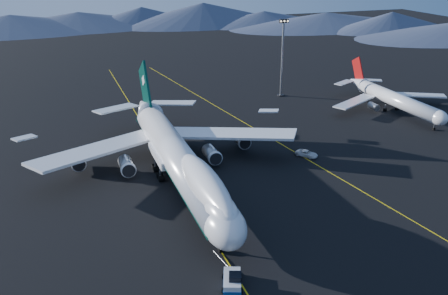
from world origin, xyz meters
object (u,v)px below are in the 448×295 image
object	(u,v)px
boeing_747	(178,157)
pushback_tug	(232,281)
second_jet	(393,99)
floodlight_mast	(282,58)
service_van	(307,154)

from	to	relation	value
boeing_747	pushback_tug	world-z (taller)	boeing_747
second_jet	floodlight_mast	world-z (taller)	floodlight_mast
boeing_747	second_jet	distance (m)	77.24
pushback_tug	floodlight_mast	size ratio (longest dim) A/B	0.23
boeing_747	service_van	distance (m)	32.40
second_jet	service_van	xyz separation A→B (m)	(-40.71, -22.71, -3.11)
boeing_747	pushback_tug	xyz separation A→B (m)	(-1.32, -35.14, -5.11)
boeing_747	floodlight_mast	distance (m)	71.97
boeing_747	pushback_tug	size ratio (longest dim) A/B	12.69
service_van	floodlight_mast	world-z (taller)	floodlight_mast
second_jet	floodlight_mast	size ratio (longest dim) A/B	1.81
floodlight_mast	service_van	bearing A→B (deg)	-108.79
boeing_747	service_van	world-z (taller)	boeing_747
second_jet	floodlight_mast	bearing A→B (deg)	122.06
boeing_747	second_jet	xyz separation A→B (m)	(72.47, 26.66, -1.97)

